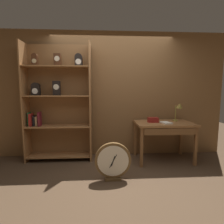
{
  "coord_description": "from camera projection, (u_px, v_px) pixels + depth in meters",
  "views": [
    {
      "loc": [
        -0.23,
        -2.51,
        1.39
      ],
      "look_at": [
        -0.04,
        0.66,
        1.0
      ],
      "focal_mm": 28.26,
      "sensor_mm": 36.0,
      "label": 1
    }
  ],
  "objects": [
    {
      "name": "bookshelf",
      "position": [
        57.0,
        102.0,
        3.48
      ],
      "size": [
        1.28,
        0.36,
        2.3
      ],
      "color": "#9E6B3D",
      "rests_on": "ground"
    },
    {
      "name": "open_repair_manual",
      "position": [
        166.0,
        123.0,
        3.34
      ],
      "size": [
        0.2,
        0.25,
        0.02
      ],
      "primitive_type": "cube",
      "rotation": [
        0.0,
        0.0,
        0.19
      ],
      "color": "silver",
      "rests_on": "workbench"
    },
    {
      "name": "round_clock_large",
      "position": [
        113.0,
        161.0,
        2.72
      ],
      "size": [
        0.56,
        0.11,
        0.6
      ],
      "color": "brown",
      "rests_on": "ground"
    },
    {
      "name": "back_wood_panel",
      "position": [
        112.0,
        95.0,
        3.75
      ],
      "size": [
        4.8,
        0.05,
        2.6
      ],
      "primitive_type": "cube",
      "color": "brown",
      "rests_on": "ground"
    },
    {
      "name": "desk_lamp",
      "position": [
        179.0,
        108.0,
        3.56
      ],
      "size": [
        0.18,
        0.18,
        0.39
      ],
      "color": "olive",
      "rests_on": "workbench"
    },
    {
      "name": "workbench",
      "position": [
        164.0,
        127.0,
        3.45
      ],
      "size": [
        1.11,
        0.7,
        0.77
      ],
      "color": "brown",
      "rests_on": "ground"
    },
    {
      "name": "ground_plane",
      "position": [
        117.0,
        183.0,
        2.66
      ],
      "size": [
        10.0,
        10.0,
        0.0
      ],
      "primitive_type": "plane",
      "color": "#4C3826"
    },
    {
      "name": "toolbox_small",
      "position": [
        153.0,
        120.0,
        3.46
      ],
      "size": [
        0.2,
        0.12,
        0.1
      ],
      "primitive_type": "cube",
      "color": "maroon",
      "rests_on": "workbench"
    }
  ]
}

